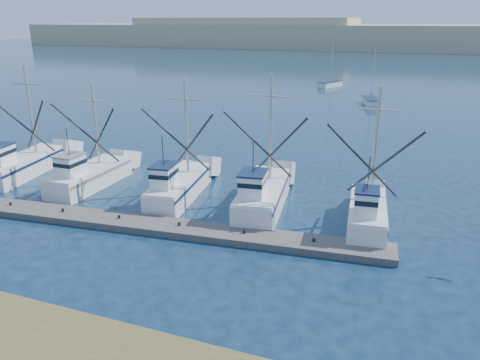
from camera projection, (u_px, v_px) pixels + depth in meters
name	position (u px, v px, depth m)	size (l,w,h in m)	color
ground	(181.00, 290.00, 21.94)	(500.00, 500.00, 0.00)	#0B1F34
floating_dock	(134.00, 223.00, 28.69)	(30.90, 2.06, 0.41)	#625C57
dune_ridge	(401.00, 37.00, 206.22)	(360.00, 60.00, 10.00)	tan
trawler_fleet	(166.00, 185.00, 33.09)	(30.61, 8.79, 8.77)	white
sailboat_near	(371.00, 101.00, 70.01)	(3.15, 5.59, 8.10)	white
sailboat_far	(330.00, 84.00, 88.77)	(3.92, 6.11, 8.10)	white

